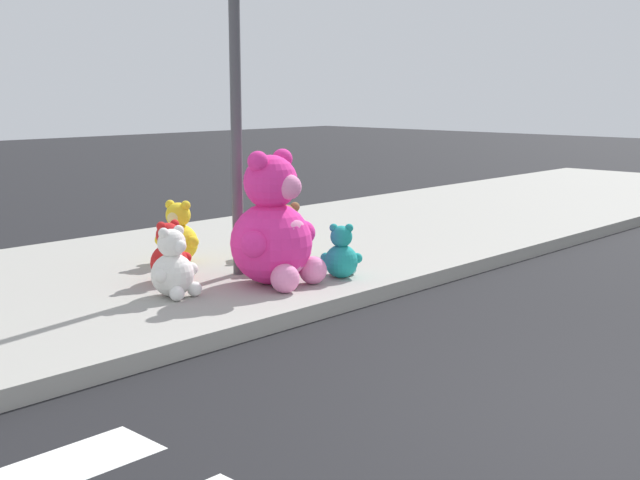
{
  "coord_description": "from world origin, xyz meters",
  "views": [
    {
      "loc": [
        -4.37,
        -1.76,
        1.97
      ],
      "look_at": [
        1.34,
        3.6,
        0.55
      ],
      "focal_mm": 46.36,
      "sensor_mm": 36.0,
      "label": 1
    }
  ],
  "objects_px": {
    "plush_pink_large": "(274,231)",
    "plush_teal": "(341,256)",
    "plush_white": "(174,269)",
    "plush_red": "(170,257)",
    "plush_lime": "(268,232)",
    "plush_yellow": "(178,238)",
    "plush_brown": "(286,240)",
    "sign_pole": "(236,103)"
  },
  "relations": [
    {
      "from": "plush_brown",
      "to": "plush_white",
      "type": "xyz_separation_m",
      "value": [
        -1.63,
        -0.23,
        -0.01
      ]
    },
    {
      "from": "plush_red",
      "to": "plush_white",
      "type": "relative_size",
      "value": 0.94
    },
    {
      "from": "plush_teal",
      "to": "plush_red",
      "type": "height_order",
      "value": "plush_red"
    },
    {
      "from": "sign_pole",
      "to": "plush_brown",
      "type": "relative_size",
      "value": 4.77
    },
    {
      "from": "sign_pole",
      "to": "plush_red",
      "type": "bearing_deg",
      "value": 160.99
    },
    {
      "from": "plush_yellow",
      "to": "plush_white",
      "type": "distance_m",
      "value": 1.52
    },
    {
      "from": "plush_white",
      "to": "plush_teal",
      "type": "bearing_deg",
      "value": -20.08
    },
    {
      "from": "sign_pole",
      "to": "plush_brown",
      "type": "bearing_deg",
      "value": -3.91
    },
    {
      "from": "plush_red",
      "to": "plush_brown",
      "type": "relative_size",
      "value": 0.88
    },
    {
      "from": "plush_pink_large",
      "to": "plush_brown",
      "type": "distance_m",
      "value": 0.91
    },
    {
      "from": "plush_red",
      "to": "plush_lime",
      "type": "distance_m",
      "value": 1.62
    },
    {
      "from": "plush_lime",
      "to": "plush_brown",
      "type": "xyz_separation_m",
      "value": [
        -0.29,
        -0.59,
        0.02
      ]
    },
    {
      "from": "plush_yellow",
      "to": "plush_white",
      "type": "xyz_separation_m",
      "value": [
        -0.95,
        -1.19,
        -0.01
      ]
    },
    {
      "from": "sign_pole",
      "to": "plush_teal",
      "type": "height_order",
      "value": "sign_pole"
    },
    {
      "from": "plush_lime",
      "to": "plush_teal",
      "type": "bearing_deg",
      "value": -103.15
    },
    {
      "from": "plush_red",
      "to": "sign_pole",
      "type": "bearing_deg",
      "value": -19.01
    },
    {
      "from": "plush_pink_large",
      "to": "plush_lime",
      "type": "bearing_deg",
      "value": 49.28
    },
    {
      "from": "sign_pole",
      "to": "plush_pink_large",
      "type": "relative_size",
      "value": 2.5
    },
    {
      "from": "plush_yellow",
      "to": "plush_teal",
      "type": "height_order",
      "value": "plush_yellow"
    },
    {
      "from": "plush_red",
      "to": "plush_white",
      "type": "xyz_separation_m",
      "value": [
        -0.34,
        -0.51,
        0.02
      ]
    },
    {
      "from": "sign_pole",
      "to": "plush_red",
      "type": "distance_m",
      "value": 1.62
    },
    {
      "from": "sign_pole",
      "to": "plush_white",
      "type": "xyz_separation_m",
      "value": [
        -1.01,
        -0.27,
        -1.44
      ]
    },
    {
      "from": "plush_teal",
      "to": "plush_brown",
      "type": "bearing_deg",
      "value": 87.4
    },
    {
      "from": "plush_lime",
      "to": "plush_yellow",
      "type": "bearing_deg",
      "value": 159.34
    },
    {
      "from": "plush_teal",
      "to": "plush_lime",
      "type": "xyz_separation_m",
      "value": [
        0.33,
        1.41,
        0.03
      ]
    },
    {
      "from": "plush_brown",
      "to": "sign_pole",
      "type": "bearing_deg",
      "value": 176.09
    },
    {
      "from": "plush_yellow",
      "to": "plush_white",
      "type": "height_order",
      "value": "plush_yellow"
    },
    {
      "from": "plush_lime",
      "to": "plush_white",
      "type": "xyz_separation_m",
      "value": [
        -1.92,
        -0.82,
        0.0
      ]
    },
    {
      "from": "plush_red",
      "to": "plush_pink_large",
      "type": "bearing_deg",
      "value": -53.34
    },
    {
      "from": "plush_pink_large",
      "to": "plush_teal",
      "type": "relative_size",
      "value": 2.37
    },
    {
      "from": "plush_teal",
      "to": "plush_white",
      "type": "height_order",
      "value": "plush_white"
    },
    {
      "from": "plush_yellow",
      "to": "plush_teal",
      "type": "xyz_separation_m",
      "value": [
        0.65,
        -1.78,
        -0.05
      ]
    },
    {
      "from": "plush_yellow",
      "to": "plush_red",
      "type": "relative_size",
      "value": 1.12
    },
    {
      "from": "plush_teal",
      "to": "plush_red",
      "type": "bearing_deg",
      "value": 139.14
    },
    {
      "from": "plush_pink_large",
      "to": "plush_red",
      "type": "xyz_separation_m",
      "value": [
        -0.61,
        0.82,
        -0.27
      ]
    },
    {
      "from": "plush_yellow",
      "to": "plush_red",
      "type": "distance_m",
      "value": 0.92
    },
    {
      "from": "plush_white",
      "to": "plush_brown",
      "type": "bearing_deg",
      "value": 8.09
    },
    {
      "from": "sign_pole",
      "to": "plush_yellow",
      "type": "height_order",
      "value": "sign_pole"
    },
    {
      "from": "plush_teal",
      "to": "plush_pink_large",
      "type": "bearing_deg",
      "value": 157.39
    },
    {
      "from": "plush_teal",
      "to": "plush_white",
      "type": "xyz_separation_m",
      "value": [
        -1.6,
        0.58,
        0.04
      ]
    },
    {
      "from": "plush_pink_large",
      "to": "plush_teal",
      "type": "bearing_deg",
      "value": -22.61
    },
    {
      "from": "plush_pink_large",
      "to": "plush_yellow",
      "type": "relative_size",
      "value": 1.92
    }
  ]
}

